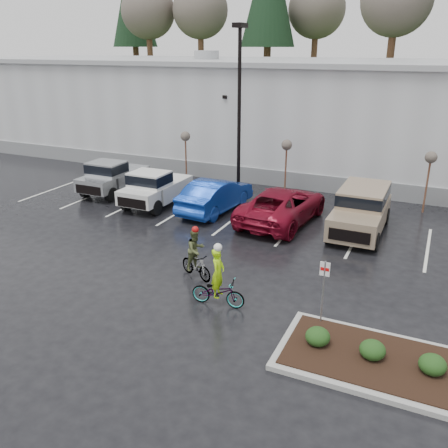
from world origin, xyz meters
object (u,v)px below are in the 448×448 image
at_px(sapling_east, 431,161).
at_px(pickup_white, 159,186).
at_px(car_blue, 216,195).
at_px(sapling_mid, 287,148).
at_px(sapling_west, 185,139).
at_px(pickup_silver, 117,175).
at_px(cyclist_olive, 196,259).
at_px(lamppost, 239,93).
at_px(cyclist_hivis, 218,286).
at_px(car_red, 282,205).
at_px(suv_tan, 360,212).
at_px(fire_lane_sign, 324,286).

height_order(sapling_east, pickup_white, sapling_east).
bearing_deg(sapling_east, car_blue, -156.62).
bearing_deg(sapling_mid, sapling_west, 180.00).
bearing_deg(pickup_silver, sapling_west, 51.94).
bearing_deg(cyclist_olive, lamppost, 37.99).
bearing_deg(cyclist_hivis, cyclist_olive, 42.08).
bearing_deg(pickup_silver, sapling_mid, 20.64).
relative_size(sapling_west, cyclist_olive, 1.56).
relative_size(car_red, cyclist_olive, 2.98).
relative_size(car_red, suv_tan, 1.20).
distance_m(sapling_east, cyclist_olive, 13.71).
bearing_deg(car_red, pickup_white, 5.05).
bearing_deg(car_blue, cyclist_olive, 115.41).
height_order(pickup_silver, cyclist_olive, cyclist_olive).
bearing_deg(car_blue, fire_lane_sign, 137.12).
distance_m(sapling_west, car_red, 9.14).
xyz_separation_m(sapling_west, pickup_white, (0.77, -4.40, -1.75)).
distance_m(sapling_west, cyclist_hivis, 15.57).
xyz_separation_m(lamppost, sapling_west, (-4.00, 1.00, -2.96)).
bearing_deg(fire_lane_sign, car_red, 115.53).
height_order(car_red, suv_tan, suv_tan).
xyz_separation_m(sapling_east, car_blue, (-9.89, -4.27, -1.88)).
xyz_separation_m(sapling_west, cyclist_olive, (6.79, -11.50, -1.97)).
bearing_deg(pickup_white, cyclist_olive, -49.70).
relative_size(fire_lane_sign, pickup_white, 0.42).
distance_m(sapling_west, fire_lane_sign, 17.46).
xyz_separation_m(lamppost, car_red, (3.79, -3.40, -4.84)).
height_order(sapling_west, fire_lane_sign, sapling_west).
bearing_deg(sapling_east, suv_tan, -120.25).
distance_m(sapling_east, pickup_white, 14.05).
bearing_deg(cyclist_olive, pickup_silver, 72.93).
height_order(sapling_east, suv_tan, sapling_east).
relative_size(pickup_silver, suv_tan, 1.02).
height_order(sapling_west, cyclist_hivis, sapling_west).
bearing_deg(fire_lane_sign, cyclist_hivis, -177.32).
xyz_separation_m(sapling_west, car_blue, (4.11, -4.27, -1.88)).
bearing_deg(car_red, cyclist_olive, 87.08).
xyz_separation_m(sapling_east, pickup_white, (-13.23, -4.40, -1.75)).
height_order(sapling_east, car_red, sapling_east).
relative_size(sapling_east, pickup_silver, 0.62).
distance_m(sapling_mid, pickup_silver, 10.00).
distance_m(sapling_west, suv_tan, 12.38).
height_order(sapling_east, fire_lane_sign, sapling_east).
relative_size(pickup_silver, cyclist_olive, 2.54).
distance_m(fire_lane_sign, pickup_silver, 17.26).
distance_m(sapling_mid, sapling_east, 7.50).
xyz_separation_m(sapling_west, fire_lane_sign, (11.80, -12.80, -1.32)).
relative_size(pickup_silver, car_red, 0.85).
distance_m(pickup_white, suv_tan, 10.71).
xyz_separation_m(fire_lane_sign, pickup_silver, (-14.52, 9.33, -0.43)).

